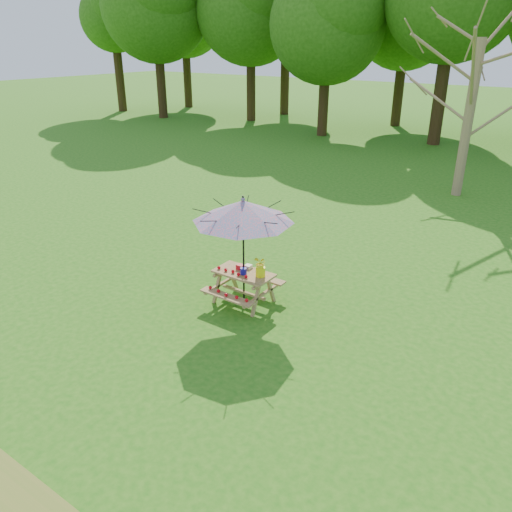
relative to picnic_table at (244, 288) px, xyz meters
The scene contains 6 objects.
ground 3.32m from the picnic_table, 120.35° to the right, with size 120.00×120.00×0.00m, color #226813.
picnic_table is the anchor object (origin of this frame).
patio_umbrella 1.62m from the picnic_table, 84.81° to the left, with size 2.41×2.41×2.25m.
produce_bins 0.40m from the picnic_table, 127.72° to the left, with size 0.32×0.41×0.13m.
tomatoes_row 0.44m from the picnic_table, 130.20° to the right, with size 0.77×0.13×0.07m, color red, non-canonical shape.
flower_bucket 0.68m from the picnic_table, ahead, with size 0.32×0.30×0.41m.
Camera 1 is at (7.05, -4.33, 4.93)m, focal length 35.00 mm.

